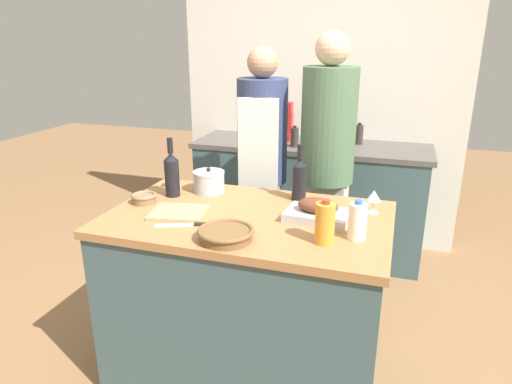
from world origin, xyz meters
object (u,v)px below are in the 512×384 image
wine_glass_left (374,197)px  condiment_bottle_short (326,133)px  juice_jug (325,223)px  stand_mixer (282,124)px  condiment_bottle_tall (359,134)px  wine_bottle_dark (172,173)px  wine_bottle_green (299,178)px  wine_glass_right (172,173)px  condiment_bottle_extra (295,137)px  milk_jug (357,221)px  person_cook_guest (327,161)px  mixing_bowl (144,198)px  person_cook_aproned (262,163)px  wicker_basket (226,234)px  roasting_pan (318,212)px  stock_pot (209,181)px  knife_chef (189,225)px  cutting_board (179,213)px

wine_glass_left → condiment_bottle_short: size_ratio=0.58×
juice_jug → stand_mixer: stand_mixer is taller
juice_jug → condiment_bottle_tall: (-0.05, 1.89, 0.01)m
wine_bottle_dark → stand_mixer: 1.53m
wine_bottle_green → wine_glass_right: size_ratio=2.46×
wine_bottle_green → condiment_bottle_extra: wine_bottle_green is taller
milk_jug → person_cook_guest: 1.01m
wine_glass_right → person_cook_guest: bearing=35.5°
mixing_bowl → person_cook_aproned: person_cook_aproned is taller
wicker_basket → person_cook_guest: bearing=78.0°
milk_jug → stand_mixer: size_ratio=0.58×
wine_bottle_green → condiment_bottle_extra: (-0.29, 1.14, -0.03)m
condiment_bottle_tall → person_cook_aproned: 1.00m
milk_jug → condiment_bottle_tall: 1.81m
wine_glass_right → mixing_bowl: bearing=-95.4°
condiment_bottle_tall → person_cook_guest: size_ratio=0.10×
milk_jug → wine_glass_right: size_ratio=1.43×
roasting_pan → stock_pot: 0.71m
milk_jug → condiment_bottle_short: size_ratio=0.87×
wicker_basket → person_cook_guest: person_cook_guest is taller
roasting_pan → person_cook_aproned: 0.97m
mixing_bowl → stand_mixer: size_ratio=0.43×
wine_glass_left → stand_mixer: 1.68m
milk_jug → wine_bottle_dark: bearing=165.5°
knife_chef → person_cook_aproned: size_ratio=0.17×
cutting_board → milk_jug: milk_jug is taller
roasting_pan → person_cook_aproned: bearing=123.1°
wine_glass_left → condiment_bottle_extra: size_ratio=0.72×
condiment_bottle_extra → condiment_bottle_short: bearing=30.1°
juice_jug → wine_glass_left: 0.45m
stock_pot → wicker_basket: bearing=-60.2°
condiment_bottle_extra → juice_jug: bearing=-72.5°
wine_bottle_dark → condiment_bottle_tall: size_ratio=1.90×
milk_jug → condiment_bottle_extra: bearing=112.5°
person_cook_aproned → milk_jug: bearing=-60.2°
wicker_basket → wine_bottle_green: size_ratio=0.81×
wine_glass_right → condiment_bottle_extra: bearing=68.6°
juice_jug → knife_chef: size_ratio=0.70×
mixing_bowl → condiment_bottle_extra: condiment_bottle_extra is taller
knife_chef → wicker_basket: bearing=-22.6°
stand_mixer → condiment_bottle_short: bearing=-14.8°
cutting_board → person_cook_aproned: (0.14, 0.95, 0.02)m
knife_chef → wine_glass_right: bearing=124.4°
wicker_basket → condiment_bottle_extra: condiment_bottle_extra is taller
roasting_pan → person_cook_aproned: (-0.53, 0.81, -0.01)m
roasting_pan → wine_glass_left: wine_glass_left is taller
milk_jug → condiment_bottle_short: bearing=104.1°
roasting_pan → cutting_board: 0.69m
wine_bottle_green → wine_glass_right: wine_bottle_green is taller
milk_jug → wine_glass_right: 1.16m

